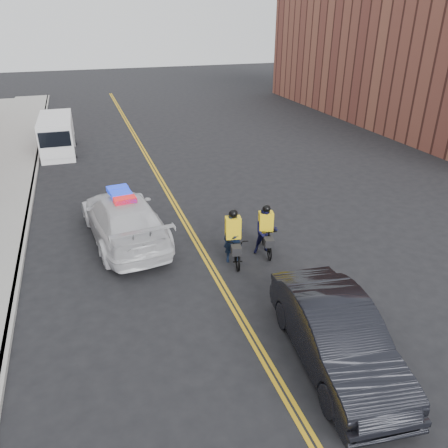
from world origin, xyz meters
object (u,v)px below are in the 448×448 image
at_px(police_cruiser, 124,218).
at_px(cyclist_far, 265,234).
at_px(cyclist_near, 233,244).
at_px(dark_sedan, 336,335).
at_px(cargo_van, 57,136).

bearing_deg(police_cruiser, cyclist_far, 143.93).
relative_size(police_cruiser, cyclist_near, 3.04).
relative_size(dark_sedan, cyclist_near, 2.42).
height_order(police_cruiser, cyclist_near, cyclist_near).
xyz_separation_m(cyclist_near, cyclist_far, (1.24, 0.18, 0.06)).
height_order(cyclist_near, cyclist_far, cyclist_near).
distance_m(cargo_van, cyclist_near, 16.14).
relative_size(police_cruiser, cyclist_far, 3.30).
bearing_deg(dark_sedan, cyclist_far, 90.61).
bearing_deg(cyclist_near, cyclist_far, 18.43).
bearing_deg(cargo_van, dark_sedan, -71.73).
bearing_deg(cargo_van, cyclist_near, -68.61).
xyz_separation_m(police_cruiser, dark_sedan, (3.96, -7.96, -0.06)).
bearing_deg(dark_sedan, police_cruiser, 122.63).
bearing_deg(cyclist_near, police_cruiser, 150.28).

